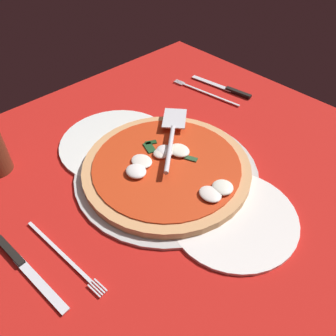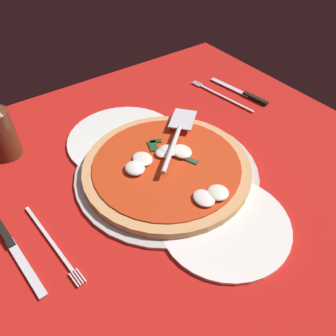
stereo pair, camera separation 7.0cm
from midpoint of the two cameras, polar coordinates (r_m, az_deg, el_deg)
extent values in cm
cube|color=red|center=(73.91, -0.81, 0.03)|extent=(90.52, 90.52, 0.80)
cube|color=silver|center=(65.24, 22.14, -11.71)|extent=(9.05, 9.05, 0.10)
cube|color=silver|center=(55.73, 12.34, -23.04)|extent=(9.05, 9.05, 0.10)
cube|color=silver|center=(72.83, 19.60, -3.51)|extent=(9.05, 9.05, 0.10)
cube|color=silver|center=(61.85, 10.75, -12.15)|extent=(9.05, 9.05, 0.10)
cube|color=silver|center=(54.79, -2.09, -23.20)|extent=(9.05, 9.05, 0.10)
cube|color=silver|center=(95.61, 23.53, 7.75)|extent=(9.05, 9.05, 0.10)
cube|color=silver|center=(81.73, 17.62, 3.03)|extent=(9.05, 9.05, 0.10)
cube|color=silver|center=(69.81, 9.58, -3.48)|extent=(9.05, 9.05, 0.10)
cube|color=silver|center=(61.01, -1.46, -12.12)|extent=(9.05, 9.05, 0.10)
cube|color=silver|center=(56.81, -16.14, -22.10)|extent=(9.05, 9.05, 0.10)
cube|color=silver|center=(91.56, 16.03, 8.23)|extent=(9.05, 9.05, 0.10)
cube|color=silver|center=(79.05, 8.68, 3.30)|extent=(9.05, 9.05, 0.10)
cube|color=silver|center=(69.07, -1.00, -3.34)|extent=(9.05, 9.05, 0.10)
cube|color=silver|center=(62.83, -13.45, -11.56)|extent=(9.05, 9.05, 0.10)
cube|color=silver|center=(61.47, -28.37, -20.13)|extent=(9.05, 9.05, 0.10)
cube|color=silver|center=(102.05, 14.73, 12.39)|extent=(9.05, 9.05, 0.10)
cube|color=silver|center=(89.18, 7.97, 8.59)|extent=(9.05, 9.05, 0.10)
cube|color=silver|center=(78.40, -0.65, 3.48)|extent=(9.05, 9.05, 0.10)
cube|color=silver|center=(70.68, -11.44, -3.09)|extent=(9.05, 9.05, 0.10)
cube|color=silver|center=(67.08, -24.28, -10.63)|extent=(9.05, 9.05, 0.10)
cube|color=silver|center=(99.92, 7.39, 12.78)|extent=(9.05, 9.05, 0.10)
cube|color=silver|center=(88.60, -0.37, 8.79)|extent=(9.05, 9.05, 0.10)
cube|color=silver|center=(79.82, -9.89, 3.58)|extent=(9.05, 9.05, 0.10)
cube|color=silver|center=(74.48, -21.11, -2.76)|extent=(9.05, 9.05, 0.10)
cube|color=silver|center=(111.10, 6.92, 16.15)|extent=(9.05, 9.05, 0.10)
cube|color=silver|center=(99.40, -0.15, 12.98)|extent=(9.05, 9.05, 0.10)
cube|color=silver|center=(89.86, -8.66, 8.81)|extent=(9.05, 9.05, 0.10)
cube|color=silver|center=(83.20, -18.60, 3.58)|extent=(9.05, 9.05, 0.10)
cube|color=silver|center=(110.63, 0.03, 16.33)|extent=(9.05, 9.05, 0.10)
cube|color=silver|center=(100.52, -7.66, 12.96)|extent=(9.05, 9.05, 0.10)
cube|color=silver|center=(92.88, -16.56, 8.66)|extent=(9.05, 9.05, 0.10)
cube|color=silver|center=(88.34, -26.46, 3.51)|extent=(9.05, 9.05, 0.10)
cube|color=silver|center=(122.17, 0.19, 19.06)|extent=(9.05, 9.05, 0.10)
cube|color=silver|center=(111.64, -6.83, 16.30)|extent=(9.05, 9.05, 0.10)
cube|color=silver|center=(103.24, -14.88, 12.74)|extent=(9.05, 9.05, 0.10)
cube|color=silver|center=(97.50, -23.82, 8.37)|extent=(9.05, 9.05, 0.10)
cylinder|color=#B9B8B6|center=(71.19, -2.82, -1.01)|extent=(38.12, 38.12, 0.98)
cylinder|color=white|center=(63.84, 7.74, -8.34)|extent=(23.63, 23.63, 1.00)
cylinder|color=white|center=(79.90, -11.09, 3.94)|extent=(25.78, 25.78, 1.00)
cylinder|color=tan|center=(70.29, -2.85, -0.25)|extent=(34.69, 34.69, 1.60)
cylinder|color=red|center=(69.64, -2.88, 0.31)|extent=(30.51, 30.51, 0.30)
ellipsoid|color=white|center=(70.16, -7.28, 1.01)|extent=(4.65, 3.94, 0.89)
ellipsoid|color=white|center=(67.80, -8.33, -0.68)|extent=(4.34, 3.90, 1.36)
ellipsoid|color=white|center=(71.87, -3.17, 2.58)|extent=(3.38, 3.53, 0.91)
ellipsoid|color=white|center=(71.50, -4.01, 2.32)|extent=(3.18, 3.24, 1.00)
ellipsoid|color=white|center=(63.23, 3.92, -4.53)|extent=(4.50, 3.74, 1.03)
ellipsoid|color=white|center=(71.91, -3.26, 2.76)|extent=(3.96, 3.64, 1.21)
ellipsoid|color=white|center=(64.49, 6.05, -3.38)|extent=(4.07, 4.08, 1.19)
ellipsoid|color=white|center=(71.91, -0.90, 2.85)|extent=(4.74, 3.94, 1.24)
cube|color=#2A502F|center=(70.65, 0.99, 1.47)|extent=(2.99, 2.15, 0.30)
cube|color=#1E4724|center=(73.68, -5.84, 3.28)|extent=(3.85, 2.77, 0.30)
cube|color=#173B1A|center=(74.98, -5.55, 4.14)|extent=(2.13, 2.72, 0.30)
cube|color=silver|center=(79.58, -1.44, 8.20)|extent=(8.91, 9.18, 0.30)
cylinder|color=silver|center=(70.56, -2.54, 3.20)|extent=(10.40, 11.91, 1.00)
cube|color=silver|center=(97.90, 5.83, 12.47)|extent=(17.97, 13.90, 0.60)
cube|color=silver|center=(95.77, 4.94, 12.08)|extent=(18.12, 3.12, 0.25)
cube|color=silver|center=(101.58, 0.10, 14.20)|extent=(3.00, 0.63, 0.25)
cube|color=silver|center=(101.28, -0.06, 14.10)|extent=(3.00, 0.63, 0.25)
cube|color=silver|center=(100.98, -0.22, 14.01)|extent=(3.00, 0.63, 0.25)
cube|color=silver|center=(100.68, -0.38, 13.91)|extent=(3.00, 0.63, 0.25)
cube|color=black|center=(97.08, 9.60, 12.27)|extent=(7.71, 2.24, 0.80)
cube|color=silver|center=(100.94, 5.33, 13.81)|extent=(13.40, 3.24, 0.25)
cube|color=white|center=(62.88, -23.03, -14.49)|extent=(18.75, 13.59, 0.60)
cube|color=silver|center=(62.89, -21.05, -12.88)|extent=(17.37, 2.12, 0.25)
cube|color=silver|center=(57.26, -15.91, -19.36)|extent=(3.01, 0.48, 0.25)
cube|color=silver|center=(57.33, -15.54, -19.10)|extent=(3.01, 0.48, 0.25)
cube|color=silver|center=(57.41, -15.18, -18.83)|extent=(3.01, 0.48, 0.25)
cube|color=silver|center=(57.48, -14.82, -18.57)|extent=(3.01, 0.48, 0.25)
cube|color=black|center=(65.76, -27.79, -12.29)|extent=(7.79, 1.87, 0.80)
cube|color=silver|center=(60.60, -23.92, -17.41)|extent=(13.57, 2.58, 0.25)
camera|label=1|loc=(0.04, -92.87, -2.70)|focal=36.50mm
camera|label=2|loc=(0.04, 87.13, 2.70)|focal=36.50mm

